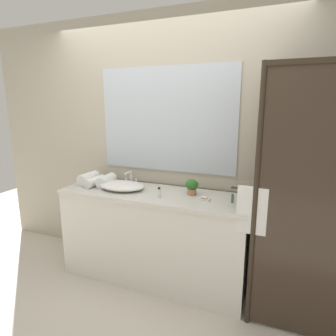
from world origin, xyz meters
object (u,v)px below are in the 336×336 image
(faucet, at_px, (131,180))
(amenity_bottle_lotion, at_px, (232,199))
(soap_dish, at_px, (204,198))
(rolled_towel_far_edge, at_px, (106,181))
(potted_plant, at_px, (192,186))
(sink_basin, at_px, (122,185))
(amenity_bottle_shampoo, at_px, (159,193))
(rolled_towel_near_edge, at_px, (88,178))
(rolled_towel_middle, at_px, (95,181))

(faucet, height_order, amenity_bottle_lotion, faucet)
(soap_dish, bearing_deg, amenity_bottle_lotion, 4.17)
(soap_dish, relative_size, rolled_towel_far_edge, 0.40)
(faucet, xyz_separation_m, amenity_bottle_lotion, (1.08, -0.17, -0.01))
(potted_plant, distance_m, soap_dish, 0.19)
(soap_dish, height_order, rolled_towel_far_edge, rolled_towel_far_edge)
(sink_basin, relative_size, rolled_towel_far_edge, 1.87)
(amenity_bottle_shampoo, bearing_deg, amenity_bottle_lotion, 10.39)
(potted_plant, relative_size, amenity_bottle_lotion, 1.85)
(amenity_bottle_shampoo, height_order, amenity_bottle_lotion, amenity_bottle_shampoo)
(faucet, relative_size, amenity_bottle_shampoo, 1.77)
(amenity_bottle_lotion, bearing_deg, rolled_towel_near_edge, 178.81)
(amenity_bottle_shampoo, bearing_deg, faucet, 147.83)
(faucet, bearing_deg, soap_dish, -12.51)
(amenity_bottle_lotion, relative_size, rolled_towel_near_edge, 0.32)
(potted_plant, relative_size, rolled_towel_middle, 0.57)
(rolled_towel_middle, bearing_deg, sink_basin, 0.60)
(amenity_bottle_shampoo, xyz_separation_m, rolled_towel_near_edge, (-0.88, 0.15, 0.01))
(amenity_bottle_lotion, xyz_separation_m, rolled_towel_middle, (-1.39, -0.01, 0.01))
(sink_basin, height_order, faucet, faucet)
(faucet, relative_size, rolled_towel_far_edge, 0.67)
(faucet, distance_m, soap_dish, 0.86)
(potted_plant, distance_m, rolled_towel_near_edge, 1.12)
(soap_dish, relative_size, amenity_bottle_shampoo, 1.04)
(amenity_bottle_shampoo, height_order, rolled_towel_middle, amenity_bottle_shampoo)
(faucet, height_order, soap_dish, faucet)
(sink_basin, xyz_separation_m, rolled_towel_middle, (-0.32, -0.00, 0.01))
(sink_basin, xyz_separation_m, rolled_towel_near_edge, (-0.43, 0.04, 0.02))
(faucet, relative_size, soap_dish, 1.70)
(faucet, height_order, rolled_towel_near_edge, faucet)
(soap_dish, height_order, amenity_bottle_shampoo, amenity_bottle_shampoo)
(amenity_bottle_lotion, height_order, rolled_towel_near_edge, rolled_towel_near_edge)
(sink_basin, distance_m, rolled_towel_near_edge, 0.43)
(soap_dish, height_order, rolled_towel_middle, rolled_towel_middle)
(amenity_bottle_lotion, bearing_deg, faucet, 171.13)
(amenity_bottle_shampoo, relative_size, amenity_bottle_lotion, 1.24)
(sink_basin, bearing_deg, faucet, 90.00)
(rolled_towel_near_edge, bearing_deg, amenity_bottle_lotion, -1.19)
(potted_plant, xyz_separation_m, amenity_bottle_lotion, (0.39, -0.09, -0.04))
(amenity_bottle_shampoo, bearing_deg, soap_dish, 14.14)
(sink_basin, xyz_separation_m, amenity_bottle_shampoo, (0.45, -0.11, 0.01))
(amenity_bottle_shampoo, height_order, rolled_towel_far_edge, rolled_towel_far_edge)
(sink_basin, relative_size, amenity_bottle_shampoo, 4.90)
(amenity_bottle_lotion, bearing_deg, rolled_towel_middle, -179.57)
(potted_plant, distance_m, amenity_bottle_shampoo, 0.32)
(rolled_towel_middle, bearing_deg, faucet, 29.57)
(soap_dish, xyz_separation_m, rolled_towel_middle, (-1.15, 0.01, 0.03))
(potted_plant, bearing_deg, sink_basin, -172.41)
(potted_plant, relative_size, soap_dish, 1.44)
(soap_dish, bearing_deg, amenity_bottle_shampoo, -165.86)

